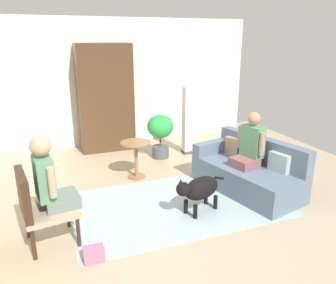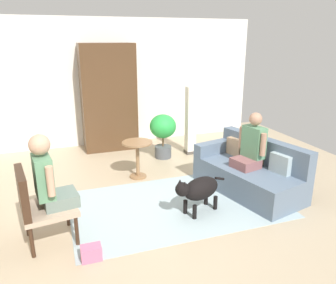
# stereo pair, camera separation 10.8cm
# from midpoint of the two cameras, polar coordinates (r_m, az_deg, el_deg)

# --- Properties ---
(ground_plane) EXTENTS (7.71, 7.71, 0.00)m
(ground_plane) POSITION_cam_midpoint_polar(r_m,az_deg,el_deg) (4.75, 1.15, -10.90)
(ground_plane) COLOR tan
(back_wall) EXTENTS (6.12, 0.12, 2.68)m
(back_wall) POSITION_cam_midpoint_polar(r_m,az_deg,el_deg) (7.39, -7.77, 10.18)
(back_wall) COLOR silver
(back_wall) RESTS_ON ground
(area_rug) EXTENTS (2.93, 1.80, 0.01)m
(area_rug) POSITION_cam_midpoint_polar(r_m,az_deg,el_deg) (4.79, 2.22, -10.64)
(area_rug) COLOR #9EB2B7
(area_rug) RESTS_ON ground
(couch) EXTENTS (1.19, 1.82, 0.80)m
(couch) POSITION_cam_midpoint_polar(r_m,az_deg,el_deg) (5.26, 14.40, -5.04)
(couch) COLOR slate
(couch) RESTS_ON ground
(armchair) EXTENTS (0.66, 0.66, 0.91)m
(armchair) POSITION_cam_midpoint_polar(r_m,az_deg,el_deg) (3.98, -20.99, -9.68)
(armchair) COLOR #382316
(armchair) RESTS_ON ground
(person_on_couch) EXTENTS (0.48, 0.49, 0.82)m
(person_on_couch) POSITION_cam_midpoint_polar(r_m,az_deg,el_deg) (5.07, 14.78, -0.57)
(person_on_couch) COLOR #825151
(person_on_armchair) EXTENTS (0.48, 0.51, 0.86)m
(person_on_armchair) POSITION_cam_midpoint_polar(r_m,az_deg,el_deg) (3.89, -19.24, -5.81)
(person_on_armchair) COLOR slate
(round_end_table) EXTENTS (0.50, 0.50, 0.63)m
(round_end_table) POSITION_cam_midpoint_polar(r_m,az_deg,el_deg) (5.52, -4.73, -2.02)
(round_end_table) COLOR olive
(round_end_table) RESTS_ON ground
(dog) EXTENTS (0.84, 0.48, 0.55)m
(dog) POSITION_cam_midpoint_polar(r_m,az_deg,el_deg) (4.46, 6.08, -8.07)
(dog) COLOR black
(dog) RESTS_ON ground
(potted_plant) EXTENTS (0.51, 0.51, 0.87)m
(potted_plant) POSITION_cam_midpoint_polar(r_m,az_deg,el_deg) (6.40, -0.40, 1.96)
(potted_plant) COLOR #4C5156
(potted_plant) RESTS_ON ground
(column_lamp) EXTENTS (0.20, 0.20, 1.36)m
(column_lamp) POSITION_cam_midpoint_polar(r_m,az_deg,el_deg) (6.63, 4.38, 3.60)
(column_lamp) COLOR #4C4742
(column_lamp) RESTS_ON ground
(armoire_cabinet) EXTENTS (1.09, 0.56, 2.17)m
(armoire_cabinet) POSITION_cam_midpoint_polar(r_m,az_deg,el_deg) (6.97, -9.76, 7.55)
(armoire_cabinet) COLOR #4C331E
(armoire_cabinet) RESTS_ON ground
(handbag) EXTENTS (0.21, 0.14, 0.16)m
(handbag) POSITION_cam_midpoint_polar(r_m,az_deg,el_deg) (3.78, -12.26, -18.19)
(handbag) COLOR #D8668C
(handbag) RESTS_ON ground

